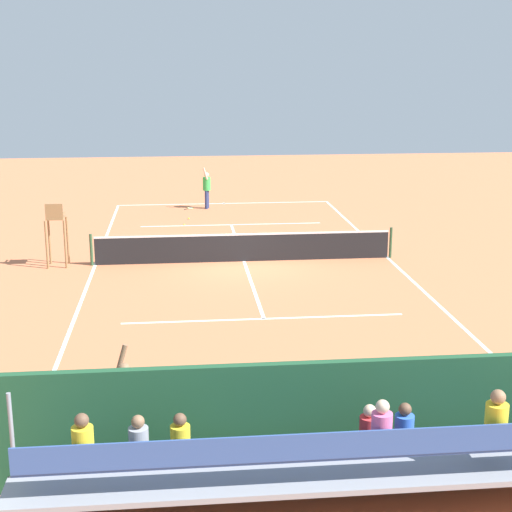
{
  "coord_description": "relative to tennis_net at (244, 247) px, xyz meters",
  "views": [
    {
      "loc": [
        2.19,
        25.22,
        6.63
      ],
      "look_at": [
        0.0,
        4.0,
        1.2
      ],
      "focal_mm": 53.9,
      "sensor_mm": 36.0,
      "label": 1
    }
  ],
  "objects": [
    {
      "name": "ground_plane",
      "position": [
        0.0,
        0.0,
        -0.5
      ],
      "size": [
        60.0,
        60.0,
        0.0
      ],
      "primitive_type": "plane",
      "color": "#CC7047"
    },
    {
      "name": "tennis_racket",
      "position": [
        1.64,
        -9.86,
        -0.49
      ],
      "size": [
        0.51,
        0.52,
        0.03
      ],
      "color": "black",
      "rests_on": "ground"
    },
    {
      "name": "equipment_bag",
      "position": [
        -0.5,
        13.4,
        -0.32
      ],
      "size": [
        0.9,
        0.36,
        0.36
      ],
      "primitive_type": "cube",
      "color": "black",
      "rests_on": "ground"
    },
    {
      "name": "line_judge",
      "position": [
        3.17,
        12.92,
        0.51
      ],
      "size": [
        0.44,
        0.56,
        1.93
      ],
      "color": "#232328",
      "rests_on": "ground"
    },
    {
      "name": "tennis_player",
      "position": [
        0.85,
        -9.82,
        0.51
      ],
      "size": [
        0.45,
        0.56,
        1.93
      ],
      "color": "navy",
      "rests_on": "ground"
    },
    {
      "name": "court_line_markings",
      "position": [
        0.0,
        -0.04,
        -0.5
      ],
      "size": [
        10.1,
        22.2,
        0.01
      ],
      "color": "white",
      "rests_on": "ground"
    },
    {
      "name": "tennis_net",
      "position": [
        0.0,
        0.0,
        0.0
      ],
      "size": [
        10.3,
        0.1,
        1.07
      ],
      "color": "black",
      "rests_on": "ground"
    },
    {
      "name": "tennis_ball_near",
      "position": [
        1.95,
        -6.1,
        -0.47
      ],
      "size": [
        0.07,
        0.07,
        0.07
      ],
      "primitive_type": "sphere",
      "color": "#CCDB33",
      "rests_on": "ground"
    },
    {
      "name": "backdrop_wall",
      "position": [
        0.0,
        14.0,
        0.5
      ],
      "size": [
        18.0,
        0.16,
        2.0
      ],
      "primitive_type": "cube",
      "color": "#1E4C2D",
      "rests_on": "ground"
    },
    {
      "name": "umpire_chair",
      "position": [
        6.2,
        0.01,
        0.81
      ],
      "size": [
        0.67,
        0.67,
        2.14
      ],
      "color": "olive",
      "rests_on": "ground"
    },
    {
      "name": "tennis_ball_far",
      "position": [
        1.75,
        -7.4,
        -0.47
      ],
      "size": [
        0.07,
        0.07,
        0.07
      ],
      "primitive_type": "sphere",
      "color": "#CCDB33",
      "rests_on": "ground"
    },
    {
      "name": "courtside_bench",
      "position": [
        -2.54,
        13.27,
        0.06
      ],
      "size": [
        1.8,
        0.4,
        0.93
      ],
      "color": "#33383D",
      "rests_on": "ground"
    },
    {
      "name": "bleacher_stand",
      "position": [
        -0.05,
        15.34,
        0.45
      ],
      "size": [
        9.06,
        2.4,
        2.48
      ],
      "color": "gray",
      "rests_on": "ground"
    }
  ]
}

